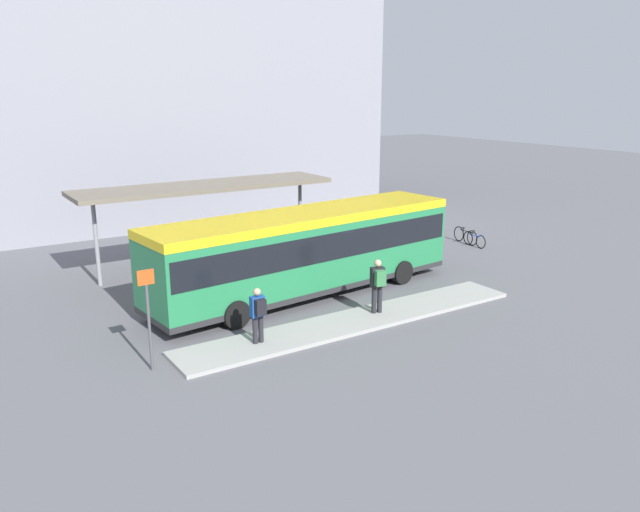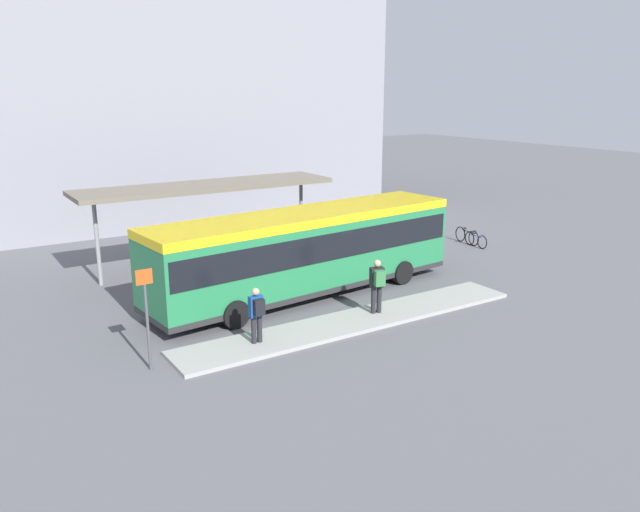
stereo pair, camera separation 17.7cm
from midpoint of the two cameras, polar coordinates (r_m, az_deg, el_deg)
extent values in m
plane|color=#5B5B60|center=(22.81, -1.04, -3.57)|extent=(120.00, 120.00, 0.00)
cube|color=#9E9E99|center=(20.18, 3.49, -5.96)|extent=(12.19, 1.80, 0.12)
cube|color=#237A47|center=(22.32, -1.06, 0.60)|extent=(12.14, 3.68, 2.72)
cube|color=yellow|center=(22.05, -1.08, 3.65)|extent=(12.16, 3.70, 0.30)
cube|color=black|center=(22.24, -1.07, 1.41)|extent=(11.90, 3.69, 0.95)
cube|color=black|center=(26.18, 9.40, 3.30)|extent=(0.30, 2.35, 1.05)
cube|color=#28282B|center=(22.67, -1.05, -2.49)|extent=(12.15, 3.69, 0.20)
cylinder|color=black|center=(25.84, 3.86, -0.28)|extent=(0.94, 0.37, 0.92)
cylinder|color=black|center=(24.15, 7.75, -1.49)|extent=(0.94, 0.37, 0.92)
cylinder|color=black|center=(21.79, -10.82, -3.47)|extent=(0.94, 0.37, 0.92)
cylinder|color=black|center=(19.75, -7.50, -5.29)|extent=(0.94, 0.37, 0.92)
cylinder|color=#232328|center=(20.60, 5.16, -4.05)|extent=(0.17, 0.17, 0.89)
cylinder|color=#232328|center=(20.68, 5.67, -3.99)|extent=(0.17, 0.17, 0.89)
cube|color=black|center=(20.40, 5.47, -1.96)|extent=(0.49, 0.34, 0.67)
cube|color=#337542|center=(20.19, 5.73, -2.05)|extent=(0.38, 0.29, 0.51)
sphere|color=tan|center=(20.26, 5.50, -0.67)|extent=(0.24, 0.24, 0.24)
cylinder|color=#232328|center=(18.27, -5.80, -6.74)|extent=(0.15, 0.15, 0.81)
cylinder|color=#232328|center=(18.34, -5.28, -6.64)|extent=(0.15, 0.15, 0.81)
cube|color=#194799|center=(18.05, -5.59, -4.59)|extent=(0.41, 0.24, 0.61)
cube|color=black|center=(17.86, -5.31, -4.70)|extent=(0.31, 0.21, 0.46)
sphere|color=tan|center=(17.91, -5.63, -3.27)|extent=(0.22, 0.22, 0.22)
torus|color=black|center=(30.22, 14.77, 1.24)|extent=(0.10, 0.65, 0.65)
torus|color=black|center=(30.85, 13.67, 1.58)|extent=(0.10, 0.65, 0.65)
cylinder|color=#2847AD|center=(30.49, 14.24, 1.80)|extent=(0.09, 0.68, 0.04)
cylinder|color=#2847AD|center=(30.61, 14.04, 1.76)|extent=(0.04, 0.04, 0.32)
cube|color=black|center=(30.57, 14.06, 2.05)|extent=(0.08, 0.18, 0.04)
cylinder|color=#2847AD|center=(30.22, 14.69, 1.80)|extent=(0.48, 0.07, 0.03)
torus|color=black|center=(30.70, 14.03, 1.58)|extent=(0.14, 0.74, 0.74)
torus|color=black|center=(31.45, 12.87, 1.97)|extent=(0.14, 0.74, 0.74)
cylinder|color=black|center=(31.02, 13.47, 2.22)|extent=(0.13, 0.78, 0.04)
cylinder|color=black|center=(31.17, 13.25, 2.18)|extent=(0.04, 0.04, 0.36)
cube|color=black|center=(31.13, 13.27, 2.50)|extent=(0.09, 0.19, 0.04)
cylinder|color=black|center=(30.70, 13.95, 2.22)|extent=(0.48, 0.09, 0.03)
cube|color=#706656|center=(25.91, -10.15, 6.31)|extent=(10.55, 2.67, 0.18)
cylinder|color=gray|center=(24.91, -19.50, 1.17)|extent=(0.16, 0.16, 3.36)
cylinder|color=gray|center=(28.22, -1.56, 3.60)|extent=(0.16, 0.16, 3.36)
cylinder|color=slate|center=(25.18, -2.81, -1.16)|extent=(0.61, 0.61, 0.52)
sphere|color=#337F38|center=(25.03, -2.82, -0.01)|extent=(0.70, 0.70, 0.70)
cylinder|color=slate|center=(24.57, -6.63, -1.70)|extent=(0.69, 0.69, 0.49)
sphere|color=#286B2D|center=(24.42, -6.67, -0.48)|extent=(0.80, 0.80, 0.80)
cylinder|color=#4C4C51|center=(17.10, -15.18, -6.35)|extent=(0.08, 0.08, 2.40)
cube|color=#D84C19|center=(16.65, -15.51, -1.86)|extent=(0.44, 0.03, 0.40)
cube|color=gray|center=(39.61, -15.18, 15.95)|extent=(25.46, 12.30, 16.47)
camera|label=1|loc=(0.09, -89.78, 0.06)|focal=35.00mm
camera|label=2|loc=(0.09, 90.22, -0.06)|focal=35.00mm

